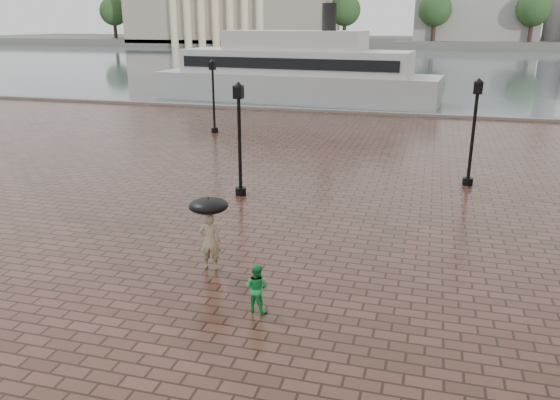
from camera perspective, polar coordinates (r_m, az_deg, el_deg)
name	(u,v)px	position (r m, az deg, el deg)	size (l,w,h in m)	color
ground	(350,354)	(12.16, 7.35, -15.69)	(300.00, 300.00, 0.00)	#3D251B
harbour_water	(429,62)	(102.27, 15.27, 13.78)	(240.00, 240.00, 0.00)	#404B4E
quay_edge	(414,116)	(42.60, 13.84, 8.54)	(80.00, 0.60, 0.30)	slate
far_shore	(433,42)	(170.14, 15.71, 15.59)	(300.00, 60.00, 2.00)	#4C4C47
far_trees	(435,10)	(148.07, 15.91, 18.56)	(188.00, 8.00, 13.50)	#2D2119
street_lamps	(296,118)	(26.50, 1.73, 8.57)	(15.44, 12.44, 4.40)	black
adult_pedestrian	(210,241)	(15.58, -7.32, -4.27)	(0.61, 0.40, 1.67)	tan
child_pedestrian	(257,288)	(13.35, -2.47, -9.15)	(0.60, 0.47, 1.24)	green
ferry_near	(295,73)	(49.18, 1.57, 13.17)	(25.36, 8.00, 8.18)	silver
umbrella	(209,206)	(15.21, -7.48, -0.60)	(1.10, 1.10, 1.14)	black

